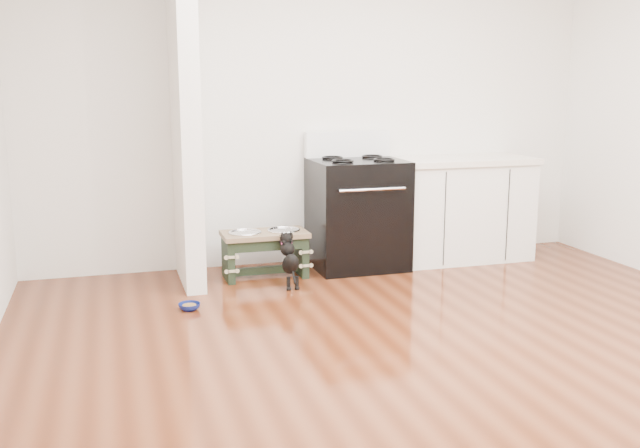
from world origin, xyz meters
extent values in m
plane|color=#471D0C|center=(0.00, 0.00, 0.00)|extent=(5.00, 5.00, 0.00)
plane|color=silver|center=(0.00, 2.50, 1.35)|extent=(5.00, 0.00, 5.00)
cube|color=silver|center=(-1.18, 2.10, 1.35)|extent=(0.15, 0.80, 2.70)
cube|color=black|center=(0.25, 2.15, 0.46)|extent=(0.76, 0.65, 0.92)
cube|color=black|center=(0.25, 1.84, 0.40)|extent=(0.58, 0.02, 0.50)
cylinder|color=silver|center=(0.25, 1.80, 0.72)|extent=(0.56, 0.02, 0.02)
cube|color=white|center=(0.25, 2.43, 1.03)|extent=(0.76, 0.08, 0.22)
torus|color=black|center=(0.07, 2.01, 0.93)|extent=(0.18, 0.18, 0.02)
torus|color=black|center=(0.43, 2.01, 0.93)|extent=(0.18, 0.18, 0.02)
torus|color=black|center=(0.07, 2.29, 0.93)|extent=(0.18, 0.18, 0.02)
torus|color=black|center=(0.43, 2.29, 0.93)|extent=(0.18, 0.18, 0.02)
cube|color=white|center=(1.23, 2.18, 0.43)|extent=(1.20, 0.60, 0.86)
cube|color=beige|center=(1.23, 2.18, 0.89)|extent=(1.24, 0.64, 0.05)
cube|color=black|center=(1.23, 1.92, 0.05)|extent=(1.20, 0.06, 0.10)
cube|color=black|center=(-0.88, 2.06, 0.17)|extent=(0.06, 0.33, 0.34)
cube|color=black|center=(-0.28, 2.06, 0.17)|extent=(0.06, 0.33, 0.34)
cube|color=black|center=(-0.58, 1.91, 0.30)|extent=(0.54, 0.03, 0.08)
cube|color=black|center=(-0.58, 2.06, 0.06)|extent=(0.54, 0.06, 0.06)
cube|color=brown|center=(-0.58, 2.06, 0.36)|extent=(0.68, 0.37, 0.04)
cylinder|color=silver|center=(-0.74, 2.06, 0.36)|extent=(0.23, 0.23, 0.04)
cylinder|color=silver|center=(-0.42, 2.06, 0.36)|extent=(0.23, 0.23, 0.04)
torus|color=silver|center=(-0.74, 2.06, 0.38)|extent=(0.27, 0.27, 0.02)
torus|color=silver|center=(-0.42, 2.06, 0.38)|extent=(0.27, 0.27, 0.02)
cylinder|color=black|center=(-0.49, 1.63, 0.05)|extent=(0.03, 0.03, 0.10)
cylinder|color=black|center=(-0.42, 1.63, 0.05)|extent=(0.03, 0.03, 0.10)
sphere|color=black|center=(-0.49, 1.63, 0.01)|extent=(0.04, 0.04, 0.04)
sphere|color=black|center=(-0.42, 1.63, 0.01)|extent=(0.04, 0.04, 0.04)
ellipsoid|color=black|center=(-0.46, 1.70, 0.19)|extent=(0.12, 0.28, 0.25)
sphere|color=black|center=(-0.46, 1.79, 0.29)|extent=(0.11, 0.11, 0.11)
sphere|color=black|center=(-0.46, 1.82, 0.36)|extent=(0.10, 0.10, 0.10)
sphere|color=black|center=(-0.49, 1.89, 0.36)|extent=(0.03, 0.03, 0.03)
sphere|color=black|center=(-0.42, 1.89, 0.36)|extent=(0.03, 0.03, 0.03)
cylinder|color=black|center=(-0.46, 1.59, 0.11)|extent=(0.02, 0.08, 0.09)
torus|color=#D73F75|center=(-0.46, 1.81, 0.32)|extent=(0.09, 0.06, 0.08)
imported|color=navy|center=(-1.27, 1.36, 0.02)|extent=(0.19, 0.19, 0.05)
cylinder|color=brown|center=(-1.27, 1.36, 0.03)|extent=(0.10, 0.10, 0.02)
camera|label=1|loc=(-1.77, -3.45, 1.56)|focal=40.00mm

